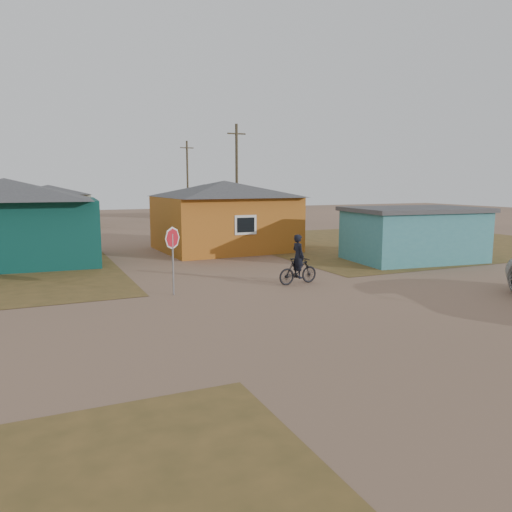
{
  "coord_description": "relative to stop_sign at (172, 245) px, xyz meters",
  "views": [
    {
      "loc": [
        -7.45,
        -12.41,
        3.8
      ],
      "look_at": [
        -0.51,
        3.0,
        1.3
      ],
      "focal_mm": 35.0,
      "sensor_mm": 36.0,
      "label": 1
    }
  ],
  "objects": [
    {
      "name": "ground",
      "position": [
        3.19,
        -3.88,
        -1.72
      ],
      "size": [
        120.0,
        120.0,
        0.0
      ],
      "primitive_type": "plane",
      "color": "#85634C"
    },
    {
      "name": "grass_ne",
      "position": [
        17.19,
        9.12,
        -1.72
      ],
      "size": [
        20.0,
        18.0,
        0.0
      ],
      "primitive_type": "cube",
      "color": "brown",
      "rests_on": "ground"
    },
    {
      "name": "house_teal",
      "position": [
        -5.31,
        9.62,
        0.33
      ],
      "size": [
        8.93,
        7.08,
        4.0
      ],
      "color": "#09332E",
      "rests_on": "ground"
    },
    {
      "name": "house_yellow",
      "position": [
        5.69,
        10.11,
        0.28
      ],
      "size": [
        7.72,
        6.76,
        3.9
      ],
      "color": "#AE5F1A",
      "rests_on": "ground"
    },
    {
      "name": "shed_turquoise",
      "position": [
        12.69,
        2.62,
        -0.41
      ],
      "size": [
        6.71,
        4.93,
        2.6
      ],
      "color": "teal",
      "rests_on": "ground"
    },
    {
      "name": "house_pale_west",
      "position": [
        -2.81,
        30.12,
        0.13
      ],
      "size": [
        7.04,
        6.15,
        3.6
      ],
      "color": "gray",
      "rests_on": "ground"
    },
    {
      "name": "house_beige_east",
      "position": [
        13.19,
        36.12,
        0.13
      ],
      "size": [
        6.95,
        6.05,
        3.6
      ],
      "color": "gray",
      "rests_on": "ground"
    },
    {
      "name": "utility_pole_near",
      "position": [
        9.69,
        18.12,
        2.41
      ],
      "size": [
        1.4,
        0.2,
        8.0
      ],
      "color": "#443B29",
      "rests_on": "ground"
    },
    {
      "name": "utility_pole_far",
      "position": [
        10.69,
        34.12,
        2.41
      ],
      "size": [
        1.4,
        0.2,
        8.0
      ],
      "color": "#443B29",
      "rests_on": "ground"
    },
    {
      "name": "stop_sign",
      "position": [
        0.0,
        0.0,
        0.0
      ],
      "size": [
        0.75,
        0.23,
        2.33
      ],
      "color": "gray",
      "rests_on": "ground"
    },
    {
      "name": "cyclist",
      "position": [
        4.76,
        -0.11,
        -1.04
      ],
      "size": [
        1.71,
        0.64,
        1.88
      ],
      "color": "black",
      "rests_on": "ground"
    }
  ]
}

